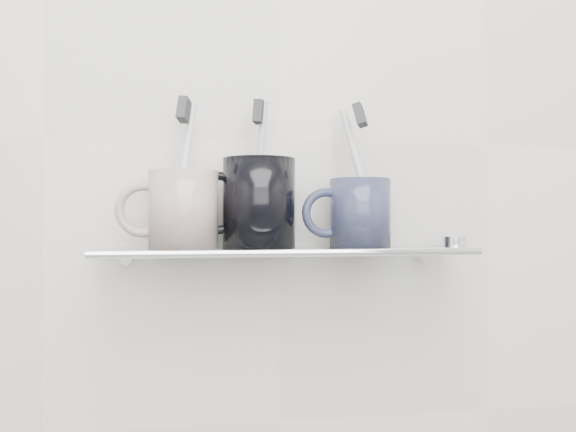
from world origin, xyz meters
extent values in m
plane|color=beige|center=(0.00, 1.10, 1.25)|extent=(2.50, 0.00, 2.50)
cube|color=silver|center=(0.00, 1.04, 1.10)|extent=(0.50, 0.12, 0.01)
cylinder|color=silver|center=(0.00, 0.98, 1.10)|extent=(0.50, 0.01, 0.01)
cylinder|color=silver|center=(-0.21, 1.09, 1.09)|extent=(0.02, 0.03, 0.02)
cylinder|color=silver|center=(0.21, 1.09, 1.09)|extent=(0.02, 0.03, 0.02)
cylinder|color=silver|center=(-0.13, 1.04, 1.15)|extent=(0.09, 0.09, 0.10)
torus|color=silver|center=(-0.19, 1.04, 1.15)|extent=(0.07, 0.01, 0.07)
cylinder|color=silver|center=(-0.13, 1.04, 1.20)|extent=(0.04, 0.05, 0.19)
cube|color=#2C2E2F|center=(-0.13, 1.04, 1.28)|extent=(0.02, 0.03, 0.04)
cylinder|color=black|center=(-0.04, 1.04, 1.16)|extent=(0.13, 0.13, 0.12)
torus|color=black|center=(-0.09, 1.04, 1.16)|extent=(0.08, 0.01, 0.08)
cylinder|color=#8EA7B5|center=(-0.04, 1.04, 1.20)|extent=(0.03, 0.02, 0.19)
cube|color=#2C2E2F|center=(-0.04, 1.04, 1.28)|extent=(0.02, 0.03, 0.03)
cylinder|color=black|center=(0.10, 1.04, 1.15)|extent=(0.09, 0.09, 0.09)
torus|color=black|center=(0.06, 1.04, 1.15)|extent=(0.07, 0.01, 0.07)
cylinder|color=beige|center=(0.10, 1.04, 1.20)|extent=(0.05, 0.06, 0.18)
cube|color=#2C2E2F|center=(0.10, 1.04, 1.28)|extent=(0.03, 0.03, 0.03)
cylinder|color=silver|center=(0.24, 1.04, 1.11)|extent=(0.03, 0.03, 0.01)
camera|label=1|loc=(-0.15, 0.20, 1.14)|focal=40.00mm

